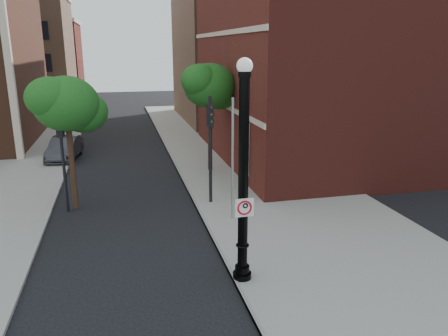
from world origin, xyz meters
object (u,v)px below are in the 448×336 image
object	(u,v)px
no_parking_sign	(245,207)
traffic_signal_right	(210,133)
traffic_signal_left	(61,143)
lamppost	(243,186)
parked_car	(65,148)

from	to	relation	value
no_parking_sign	traffic_signal_right	distance (m)	6.94
no_parking_sign	traffic_signal_left	world-z (taller)	traffic_signal_left
traffic_signal_right	no_parking_sign	bearing A→B (deg)	-80.03
lamppost	traffic_signal_left	xyz separation A→B (m)	(-5.61, 7.28, -0.03)
no_parking_sign	parked_car	size ratio (longest dim) A/B	0.13
no_parking_sign	parked_car	distance (m)	18.27
lamppost	no_parking_sign	size ratio (longest dim) A/B	11.97
lamppost	traffic_signal_right	xyz separation A→B (m)	(0.47, 6.70, 0.23)
lamppost	traffic_signal_right	distance (m)	6.73
lamppost	parked_car	world-z (taller)	lamppost
lamppost	traffic_signal_right	bearing A→B (deg)	85.98
parked_car	traffic_signal_right	bearing A→B (deg)	-47.17
parked_car	traffic_signal_right	size ratio (longest dim) A/B	0.89
parked_car	traffic_signal_right	xyz separation A→B (m)	(7.13, -10.06, 2.53)
traffic_signal_left	traffic_signal_right	bearing A→B (deg)	1.93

